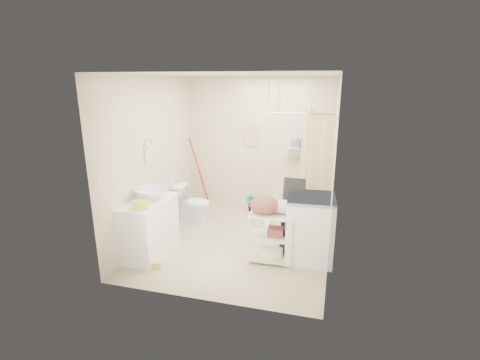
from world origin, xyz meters
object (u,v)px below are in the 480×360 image
at_px(washing_machine, 310,228).
at_px(laundry_rack, 272,233).
at_px(vanity, 149,228).
at_px(toilet, 193,203).

distance_m(washing_machine, laundry_rack, 0.56).
relative_size(vanity, toilet, 1.42).
relative_size(toilet, washing_machine, 0.71).
xyz_separation_m(washing_machine, laundry_rack, (-0.52, -0.21, -0.04)).
distance_m(vanity, laundry_rack, 1.80).
distance_m(vanity, washing_machine, 2.35).
bearing_deg(vanity, washing_machine, 13.94).
bearing_deg(laundry_rack, toilet, 144.90).
height_order(washing_machine, laundry_rack, washing_machine).
bearing_deg(toilet, laundry_rack, -121.53).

